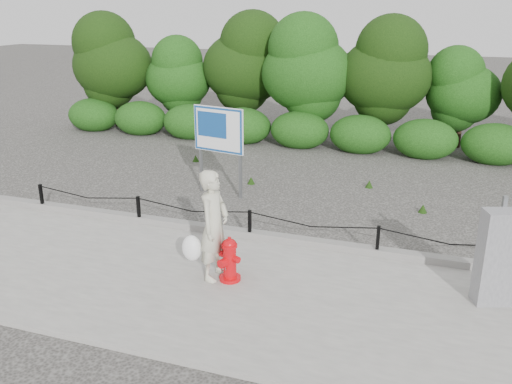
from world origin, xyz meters
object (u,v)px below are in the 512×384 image
at_px(fire_hydrant, 229,260).
at_px(advertising_sign, 219,134).
at_px(pedestrian, 213,227).
at_px(utility_cabinet, 498,257).

relative_size(fire_hydrant, advertising_sign, 0.36).
bearing_deg(fire_hydrant, advertising_sign, 136.77).
distance_m(fire_hydrant, pedestrian, 0.63).
bearing_deg(utility_cabinet, pedestrian, 168.22).
bearing_deg(advertising_sign, fire_hydrant, -54.19).
xyz_separation_m(pedestrian, advertising_sign, (-1.61, 4.16, 0.55)).
xyz_separation_m(pedestrian, utility_cabinet, (4.45, 0.64, -0.16)).
bearing_deg(pedestrian, utility_cabinet, -77.56).
distance_m(utility_cabinet, advertising_sign, 7.04).
bearing_deg(utility_cabinet, fire_hydrant, 169.04).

